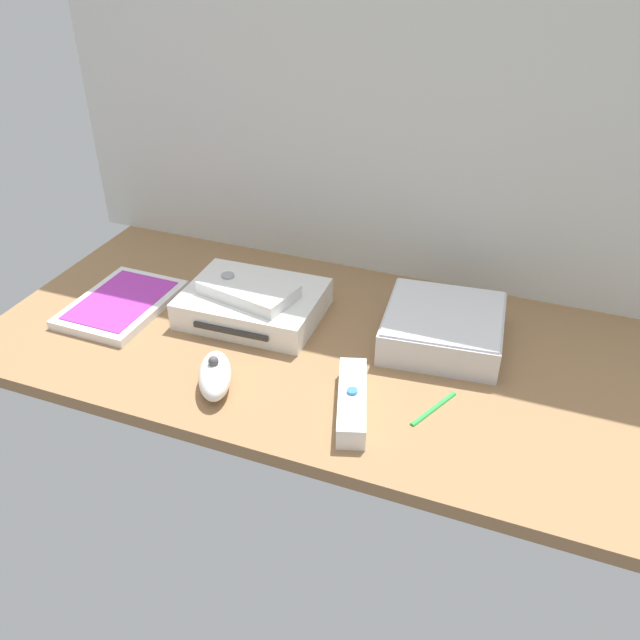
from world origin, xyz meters
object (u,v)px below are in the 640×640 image
game_console (253,304)px  stylus_pen (434,407)px  game_case (121,304)px  remote_classic_pad (249,289)px  mini_computer (443,327)px  remote_nunchuk (215,375)px  remote_wand (352,401)px

game_console → stylus_pen: (31.80, -11.94, -1.85)cm
game_case → remote_classic_pad: (20.81, 4.53, 4.65)cm
game_case → stylus_pen: (52.67, -6.29, -0.41)cm
mini_computer → game_case: (-50.24, -9.15, -1.88)cm
remote_classic_pad → stylus_pen: (31.86, -10.83, -5.06)cm
game_case → remote_nunchuk: remote_nunchuk is taller
game_console → mini_computer: size_ratio=1.16×
mini_computer → stylus_pen: (2.42, -15.45, -2.29)cm
mini_computer → remote_wand: bearing=-111.1°
remote_wand → stylus_pen: remote_wand is taller
remote_nunchuk → stylus_pen: 29.41cm
mini_computer → game_console: bearing=-173.2°
game_console → mini_computer: (29.38, 3.51, 0.44)cm
game_case → stylus_pen: 53.04cm
game_console → stylus_pen: bearing=-22.5°
mini_computer → remote_nunchuk: mini_computer is taller
game_console → remote_nunchuk: size_ratio=1.97×
game_case → remote_classic_pad: size_ratio=1.22×
game_case → remote_wand: remote_wand is taller
mini_computer → remote_wand: size_ratio=1.23×
game_case → remote_nunchuk: size_ratio=1.76×
remote_classic_pad → remote_nunchuk: bearing=-67.9°
mini_computer → remote_classic_pad: remote_classic_pad is taller
game_console → remote_wand: bearing=-38.0°
remote_nunchuk → remote_classic_pad: size_ratio=0.69×
remote_nunchuk → remote_classic_pad: bearing=74.2°
remote_wand → remote_nunchuk: bearing=168.8°
remote_wand → stylus_pen: 10.78cm
stylus_pen → remote_wand: bearing=-157.9°
remote_wand → game_console: bearing=126.1°
remote_wand → remote_nunchuk: 18.90cm
remote_classic_pad → stylus_pen: size_ratio=1.75×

